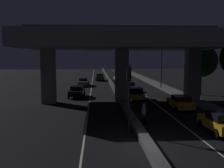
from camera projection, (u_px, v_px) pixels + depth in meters
name	position (u px, v px, depth m)	size (l,w,h in m)	color
ground_plane	(149.00, 150.00, 14.82)	(200.00, 200.00, 0.00)	black
lane_line_left_inner	(92.00, 85.00, 49.34)	(0.12, 126.00, 0.00)	beige
lane_line_right_inner	(131.00, 85.00, 49.80)	(0.12, 126.00, 0.00)	beige
median_divider	(112.00, 84.00, 49.55)	(0.64, 126.00, 0.43)	#4C4C51
sidewalk_right	(167.00, 89.00, 43.15)	(2.37, 126.00, 0.16)	#5B5956
elevated_overpass	(122.00, 43.00, 29.96)	(22.25, 12.97, 8.88)	gray
traffic_light_left_of_median	(129.00, 86.00, 17.93)	(0.30, 0.49, 4.78)	black
street_lamp	(160.00, 62.00, 44.03)	(2.09, 0.32, 7.53)	#2D2D30
car_taxi_yellow_lead	(221.00, 122.00, 18.19)	(1.99, 4.06, 1.47)	gold
car_taxi_yellow_second	(180.00, 102.00, 26.24)	(1.89, 4.01, 1.44)	gold
car_taxi_yellow_third	(135.00, 93.00, 32.66)	(1.99, 4.79, 1.54)	gold
car_grey_fourth	(129.00, 87.00, 40.35)	(2.02, 4.30, 1.46)	#515459
car_black_fifth	(123.00, 82.00, 47.02)	(2.04, 4.64, 1.60)	black
car_white_sixth	(118.00, 77.00, 55.95)	(1.91, 4.71, 1.86)	silver
car_black_lead_oncoming	(77.00, 91.00, 34.44)	(2.09, 4.32, 1.49)	black
car_grey_second_oncoming	(83.00, 82.00, 47.99)	(1.92, 4.78, 1.40)	#515459
car_dark_green_third_oncoming	(100.00, 77.00, 58.56)	(1.95, 4.10, 1.53)	black
motorcycle_red_filtering_near	(144.00, 114.00, 21.37)	(0.34, 1.83, 1.50)	black
roadside_tree_kerbside_mid	(201.00, 61.00, 36.44)	(4.57, 4.57, 7.03)	#2D2116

